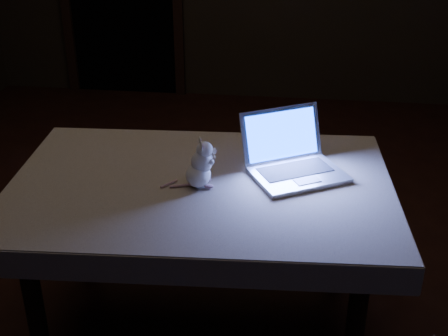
# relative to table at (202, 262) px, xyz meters

# --- Properties ---
(floor) EXTENTS (5.00, 5.00, 0.00)m
(floor) POSITION_rel_table_xyz_m (-0.06, 0.52, -0.37)
(floor) COLOR black
(floor) RESTS_ON ground
(table) EXTENTS (1.41, 0.95, 0.73)m
(table) POSITION_rel_table_xyz_m (0.00, 0.00, 0.00)
(table) COLOR black
(table) RESTS_ON floor
(tablecloth) EXTENTS (1.67, 1.32, 0.11)m
(tablecloth) POSITION_rel_table_xyz_m (0.02, -0.01, 0.32)
(tablecloth) COLOR beige
(tablecloth) RESTS_ON table
(laptop) EXTENTS (0.45, 0.43, 0.23)m
(laptop) POSITION_rel_table_xyz_m (0.37, 0.09, 0.49)
(laptop) COLOR silver
(laptop) RESTS_ON tablecloth
(plush_mouse) EXTENTS (0.15, 0.15, 0.19)m
(plush_mouse) POSITION_rel_table_xyz_m (-0.00, -0.03, 0.47)
(plush_mouse) COLOR white
(plush_mouse) RESTS_ON tablecloth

